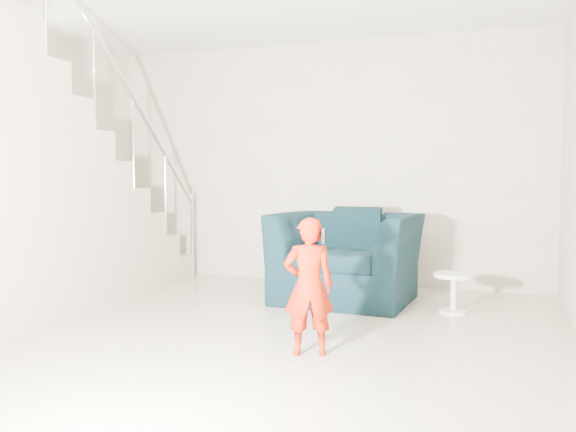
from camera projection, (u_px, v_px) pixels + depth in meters
The scene contains 9 objects.
floor at pixel (214, 344), 4.38m from camera, with size 5.50×5.50×0.00m, color gray.
back_wall at pixel (320, 163), 6.89m from camera, with size 5.00×5.00×0.00m, color #A19C83.
armchair at pixel (346, 257), 5.88m from camera, with size 1.30×1.14×0.84m, color black.
toddler at pixel (309, 286), 4.10m from camera, with size 0.34×0.22×0.93m, color #911C04.
side_table at pixel (454, 286), 5.35m from camera, with size 0.35×0.35×0.35m.
staircase at pixel (40, 205), 5.49m from camera, with size 1.02×3.03×3.62m.
cushion at pixel (358, 230), 6.09m from camera, with size 0.48×0.14×0.45m, color black.
throw at pixel (290, 245), 5.97m from camera, with size 0.05×0.52×0.58m, color black.
phone at pixel (324, 236), 4.02m from camera, with size 0.02×0.05×0.10m, color black.
Camera 1 is at (1.92, -3.90, 1.21)m, focal length 38.00 mm.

